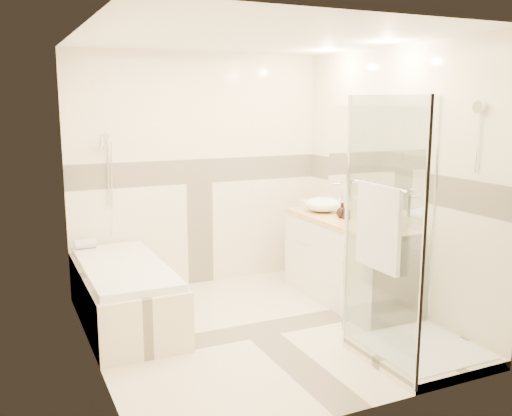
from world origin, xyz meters
name	(u,v)px	position (x,y,z in m)	size (l,w,h in m)	color
room	(263,189)	(0.06, 0.01, 1.26)	(2.82, 3.02, 2.52)	beige
bathtub	(125,291)	(-1.02, 0.65, 0.31)	(0.75, 1.70, 0.56)	beige
vanity	(347,260)	(1.12, 0.30, 0.43)	(0.58, 1.62, 0.85)	white
shower_enclosure	(407,296)	(0.83, -0.97, 0.51)	(0.96, 0.93, 2.04)	beige
vessel_sink_near	(323,204)	(1.10, 0.74, 0.93)	(0.39, 0.39, 0.16)	white
vessel_sink_far	(378,221)	(1.10, -0.21, 0.93)	(0.39, 0.39, 0.15)	white
faucet_near	(340,194)	(1.32, 0.74, 1.03)	(0.12, 0.03, 0.30)	silver
faucet_far	(398,209)	(1.32, -0.21, 1.02)	(0.12, 0.03, 0.29)	silver
amenity_bottle_a	(346,212)	(1.10, 0.31, 0.92)	(0.06, 0.07, 0.14)	black
amenity_bottle_b	(342,210)	(1.10, 0.38, 0.93)	(0.12, 0.12, 0.15)	black
folded_towels	(312,204)	(1.10, 0.98, 0.89)	(0.14, 0.24, 0.08)	silver
rolled_towel	(86,244)	(-1.25, 1.36, 0.61)	(0.09, 0.09, 0.20)	silver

